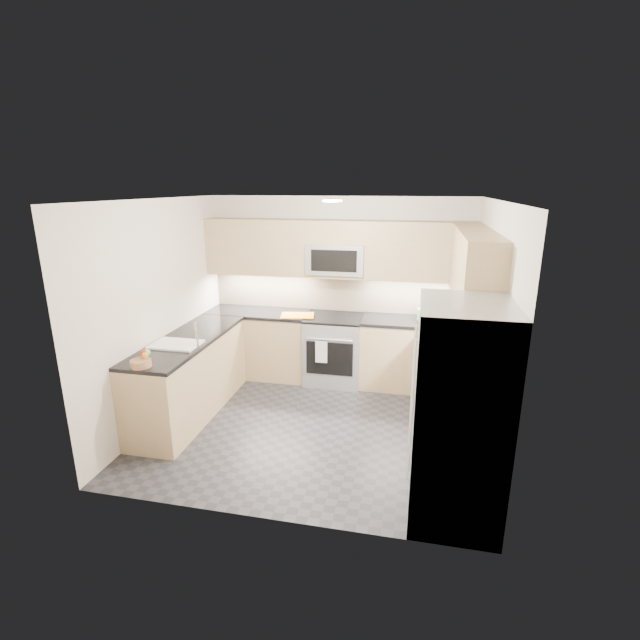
{
  "coord_description": "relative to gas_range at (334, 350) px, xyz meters",
  "views": [
    {
      "loc": [
        1.06,
        -4.63,
        2.64
      ],
      "look_at": [
        0.0,
        0.35,
        1.15
      ],
      "focal_mm": 26.0,
      "sensor_mm": 36.0,
      "label": 1
    }
  ],
  "objects": [
    {
      "name": "base_cab_right",
      "position": [
        1.5,
        -1.12,
        -0.01
      ],
      "size": [
        0.6,
        1.7,
        0.9
      ],
      "primitive_type": "cube",
      "color": "tan",
      "rests_on": "floor"
    },
    {
      "name": "upper_cab_back",
      "position": [
        0.0,
        0.15,
        1.37
      ],
      "size": [
        3.6,
        0.35,
        0.75
      ],
      "primitive_type": "cube",
      "color": "tan",
      "rests_on": "wall_back"
    },
    {
      "name": "countertop_right",
      "position": [
        1.5,
        -1.12,
        0.47
      ],
      "size": [
        0.63,
        1.7,
        0.04
      ],
      "primitive_type": "cube",
      "color": "black",
      "rests_on": "base_cab_right"
    },
    {
      "name": "faucet",
      "position": [
        -1.24,
        -1.53,
        0.62
      ],
      "size": [
        0.03,
        0.03,
        0.28
      ],
      "primitive_type": "cylinder",
      "color": "silver",
      "rests_on": "countertop_peninsula"
    },
    {
      "name": "wall_right",
      "position": [
        1.8,
        -1.28,
        0.79
      ],
      "size": [
        0.02,
        3.2,
        2.5
      ],
      "primitive_type": "cube",
      "color": "beige",
      "rests_on": "floor"
    },
    {
      "name": "utensil_bowl",
      "position": [
        1.22,
        0.07,
        0.56
      ],
      "size": [
        0.33,
        0.33,
        0.15
      ],
      "primitive_type": "cylinder",
      "rotation": [
        0.0,
        0.0,
        -0.34
      ],
      "color": "#4B9F44",
      "rests_on": "countertop_back_right"
    },
    {
      "name": "upper_cab_right",
      "position": [
        1.62,
        -1.0,
        1.37
      ],
      "size": [
        0.35,
        1.95,
        0.75
      ],
      "primitive_type": "cube",
      "color": "tan",
      "rests_on": "wall_right"
    },
    {
      "name": "floor",
      "position": [
        0.0,
        -1.28,
        -0.46
      ],
      "size": [
        3.6,
        3.2,
        0.0
      ],
      "primitive_type": "cube",
      "color": "#222227",
      "rests_on": "ground"
    },
    {
      "name": "wall_left",
      "position": [
        -1.8,
        -1.28,
        0.79
      ],
      "size": [
        0.02,
        3.2,
        2.5
      ],
      "primitive_type": "cube",
      "color": "beige",
      "rests_on": "floor"
    },
    {
      "name": "fridge_handle_right",
      "position": [
        1.08,
        -2.25,
        0.49
      ],
      "size": [
        0.02,
        0.02,
        1.2
      ],
      "primitive_type": "cylinder",
      "color": "#B2B5BA",
      "rests_on": "refrigerator"
    },
    {
      "name": "sink_basin",
      "position": [
        -1.5,
        -1.53,
        0.42
      ],
      "size": [
        0.52,
        0.38,
        0.16
      ],
      "primitive_type": "cube",
      "color": "white",
      "rests_on": "base_cab_peninsula"
    },
    {
      "name": "wall_front",
      "position": [
        0.0,
        -2.88,
        0.79
      ],
      "size": [
        3.6,
        0.02,
        2.5
      ],
      "primitive_type": "cube",
      "color": "beige",
      "rests_on": "floor"
    },
    {
      "name": "range_cooktop",
      "position": [
        0.0,
        0.0,
        0.46
      ],
      "size": [
        0.76,
        0.65,
        0.03
      ],
      "primitive_type": "cube",
      "color": "black",
      "rests_on": "gas_range"
    },
    {
      "name": "refrigerator",
      "position": [
        1.45,
        -2.43,
        0.45
      ],
      "size": [
        0.7,
        0.9,
        1.8
      ],
      "primitive_type": "cube",
      "color": "#A6AAAE",
      "rests_on": "floor"
    },
    {
      "name": "base_cab_back_left",
      "position": [
        -1.09,
        0.02,
        -0.01
      ],
      "size": [
        1.42,
        0.6,
        0.9
      ],
      "primitive_type": "cube",
      "color": "tan",
      "rests_on": "floor"
    },
    {
      "name": "gas_range",
      "position": [
        0.0,
        0.0,
        0.0
      ],
      "size": [
        0.76,
        0.65,
        0.91
      ],
      "primitive_type": "cube",
      "color": "#A5A7AD",
      "rests_on": "floor"
    },
    {
      "name": "microwave_door",
      "position": [
        0.0,
        -0.08,
        1.24
      ],
      "size": [
        0.6,
        0.01,
        0.28
      ],
      "primitive_type": "cube",
      "color": "black",
      "rests_on": "microwave"
    },
    {
      "name": "fruit_orange",
      "position": [
        -1.48,
        -2.15,
        0.6
      ],
      "size": [
        0.06,
        0.06,
        0.06
      ],
      "primitive_type": "sphere",
      "color": "orange",
      "rests_on": "fruit_basket"
    },
    {
      "name": "fruit_basket",
      "position": [
        -1.52,
        -2.17,
        0.52
      ],
      "size": [
        0.24,
        0.24,
        0.07
      ],
      "primitive_type": "cylinder",
      "rotation": [
        0.0,
        0.0,
        0.22
      ],
      "color": "#A3704C",
      "rests_on": "countertop_peninsula"
    },
    {
      "name": "ceiling",
      "position": [
        0.0,
        -1.28,
        2.04
      ],
      "size": [
        3.6,
        3.2,
        0.02
      ],
      "primitive_type": "cube",
      "color": "beige",
      "rests_on": "wall_back"
    },
    {
      "name": "microwave",
      "position": [
        0.0,
        0.12,
        1.24
      ],
      "size": [
        0.76,
        0.4,
        0.4
      ],
      "primitive_type": "cube",
      "color": "#9DA1A5",
      "rests_on": "upper_cab_back"
    },
    {
      "name": "wall_back",
      "position": [
        0.0,
        0.32,
        0.79
      ],
      "size": [
        3.6,
        0.02,
        2.5
      ],
      "primitive_type": "cube",
      "color": "beige",
      "rests_on": "floor"
    },
    {
      "name": "dish_towel_check",
      "position": [
        -0.1,
        -0.37,
        0.1
      ],
      "size": [
        0.16,
        0.02,
        0.29
      ],
      "primitive_type": "cube",
      "rotation": [
        0.0,
        0.0,
        -0.02
      ],
      "color": "white",
      "rests_on": "oven_handle"
    },
    {
      "name": "base_cab_back_right",
      "position": [
        1.09,
        0.02,
        -0.01
      ],
      "size": [
        1.42,
        0.6,
        0.9
      ],
      "primitive_type": "cube",
      "color": "tan",
      "rests_on": "floor"
    },
    {
      "name": "oven_handle",
      "position": [
        0.0,
        -0.35,
        0.26
      ],
      "size": [
        0.6,
        0.02,
        0.02
      ],
      "primitive_type": "cylinder",
      "rotation": [
        0.0,
        1.57,
        0.0
      ],
      "color": "#B2B5BA",
      "rests_on": "gas_range"
    },
    {
      "name": "countertop_peninsula",
      "position": [
        -1.5,
        -1.28,
        0.47
      ],
      "size": [
        0.63,
        2.0,
        0.04
      ],
      "primitive_type": "cube",
      "color": "black",
      "rests_on": "base_cab_peninsula"
    },
    {
      "name": "fruit_pear",
      "position": [
        -1.5,
        -2.08,
        0.6
      ],
      "size": [
        0.08,
        0.08,
        0.08
      ],
      "primitive_type": "sphere",
      "color": "#4EB754",
      "rests_on": "fruit_basket"
    },
    {
      "name": "countertop_back_right",
      "position": [
        1.09,
        0.02,
        0.47
      ],
      "size": [
        1.42,
        0.63,
        0.04
      ],
      "primitive_type": "cube",
      "color": "black",
      "rests_on": "base_cab_back_right"
    },
    {
      "name": "fruit_apple",
      "position": [
        -1.52,
        -2.1,
        0.6
      ],
      "size": [
        0.08,
        0.08,
        0.08
      ],
      "primitive_type": "sphere",
      "color": "#9D1F12",
      "rests_on": "fruit_basket"
    },
    {
      "name": "oven_door_glass",
      "position": [
        0.0,
        -0.33,
        -0.01
      ],
      "size": [
        0.62,
        0.02,
        0.45
      ],
      "primitive_type": "cube",
      "color": "black",
      "rests_on": "gas_range"
    },
    {
      "name": "countertop_back_left",
      "position": [
        -1.09,
        0.02,
        0.47
      ],
      "size": [
        1.42,
        0.63,
        0.04
      ],
      "primitive_type": "cube",
      "color": "black",
      "rests_on": "base_cab_back_left"
    },
    {
      "name": "cutting_board",
      "position": [
        -0.49,
        -0.1,
        0.49
      ],
      "size": [
        0.49,
        0.38,
        0.01
      ],
      "primitive_type": "cube",
      "rotation": [
        0.0,
        0.0,
        0.18
      ],
      "color": "orange",
      "rests_on": "countertop_back_left"
    },
    {
      "name": "base_cab_peninsula",
      "position": [
        -1.5,
        -1.28,
        -0.01
      ],
      "size": [
        0.6,
        2.0,
        0.9
      ],
      "primitive_type": "cube",
      "color": "tan",
      "rests_on": "floor"
    },
    {
      "name": "fridge_handle_left",
      "position": [
        1.08,
        -2.61,
        0.49
      ],
      "size": [
        0.02,
        0.02,
        1.2
      ],
      "primitive_type": "cylinder",
      "color": "#B2B5BA",
      "rests_on": "refrigerator"
    },
    {
      "name": "backsplash_right",
      "position": [
        1.8,
        -0.82,
        0.74
      ],
      "size": [
        0.01,
        2.3,
        0.51
      ],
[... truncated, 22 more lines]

